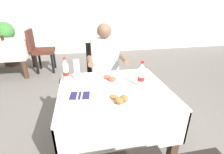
# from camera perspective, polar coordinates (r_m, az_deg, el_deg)

# --- Properties ---
(ground_plane) EXTENTS (11.00, 11.00, 0.00)m
(ground_plane) POSITION_cam_1_polar(r_m,az_deg,el_deg) (2.10, 3.03, -21.41)
(ground_plane) COLOR #66605B
(back_wall) EXTENTS (11.00, 0.12, 2.86)m
(back_wall) POSITION_cam_1_polar(r_m,az_deg,el_deg) (5.49, -7.58, 23.14)
(back_wall) COLOR silver
(back_wall) RESTS_ON ground
(main_dining_table) EXTENTS (1.04, 0.92, 0.74)m
(main_dining_table) POSITION_cam_1_polar(r_m,az_deg,el_deg) (1.68, 0.65, -9.25)
(main_dining_table) COLOR white
(main_dining_table) RESTS_ON ground
(chair_far_diner_seat) EXTENTS (0.44, 0.50, 0.97)m
(chair_far_diner_seat) POSITION_cam_1_polar(r_m,az_deg,el_deg) (2.44, -3.35, 1.31)
(chair_far_diner_seat) COLOR black
(chair_far_diner_seat) RESTS_ON ground
(seated_diner_far) EXTENTS (0.50, 0.46, 1.26)m
(seated_diner_far) POSITION_cam_1_polar(r_m,az_deg,el_deg) (2.28, -2.27, 3.97)
(seated_diner_far) COLOR #282D42
(seated_diner_far) RESTS_ON ground
(plate_near_camera) EXTENTS (0.22, 0.22, 0.07)m
(plate_near_camera) POSITION_cam_1_polar(r_m,az_deg,el_deg) (1.38, 2.59, -7.85)
(plate_near_camera) COLOR white
(plate_near_camera) RESTS_ON main_dining_table
(plate_far_diner) EXTENTS (0.23, 0.23, 0.05)m
(plate_far_diner) POSITION_cam_1_polar(r_m,az_deg,el_deg) (1.76, -1.13, -0.71)
(plate_far_diner) COLOR white
(plate_far_diner) RESTS_ON main_dining_table
(beer_glass_left) EXTENTS (0.07, 0.07, 0.22)m
(beer_glass_left) POSITION_cam_1_polar(r_m,az_deg,el_deg) (1.78, -12.01, 2.58)
(beer_glass_left) COLOR white
(beer_glass_left) RESTS_ON main_dining_table
(cola_bottle_primary) EXTENTS (0.06, 0.06, 0.26)m
(cola_bottle_primary) POSITION_cam_1_polar(r_m,az_deg,el_deg) (1.78, -15.57, 2.02)
(cola_bottle_primary) COLOR silver
(cola_bottle_primary) RESTS_ON main_dining_table
(cola_bottle_secondary) EXTENTS (0.07, 0.07, 0.26)m
(cola_bottle_secondary) POSITION_cam_1_polar(r_m,az_deg,el_deg) (1.62, 10.01, 0.48)
(cola_bottle_secondary) COLOR silver
(cola_bottle_secondary) RESTS_ON main_dining_table
(napkin_cutlery_set) EXTENTS (0.18, 0.19, 0.01)m
(napkin_cutlery_set) POSITION_cam_1_polar(r_m,az_deg,el_deg) (1.50, -10.94, -6.18)
(napkin_cutlery_set) COLOR #231E4C
(napkin_cutlery_set) RESTS_ON main_dining_table
(background_dining_table) EXTENTS (0.99, 0.87, 0.74)m
(background_dining_table) POSITION_cam_1_polar(r_m,az_deg,el_deg) (4.38, -32.68, 7.96)
(background_dining_table) COLOR white
(background_dining_table) RESTS_ON ground
(background_chair_right) EXTENTS (0.50, 0.44, 0.97)m
(background_chair_right) POSITION_cam_1_polar(r_m,az_deg,el_deg) (4.17, -23.60, 9.00)
(background_chair_right) COLOR #4C2319
(background_chair_right) RESTS_ON ground
(background_table_tumbler) EXTENTS (0.06, 0.06, 0.11)m
(background_table_tumbler) POSITION_cam_1_polar(r_m,az_deg,el_deg) (4.43, -33.44, 11.09)
(background_table_tumbler) COLOR black
(background_table_tumbler) RESTS_ON background_dining_table
(potted_plant_corner) EXTENTS (0.44, 0.44, 1.08)m
(potted_plant_corner) POSITION_cam_1_polar(r_m,az_deg,el_deg) (5.05, -32.15, 10.15)
(potted_plant_corner) COLOR brown
(potted_plant_corner) RESTS_ON ground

